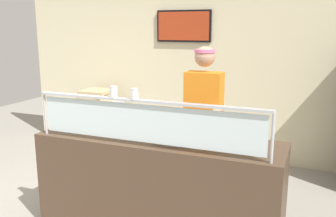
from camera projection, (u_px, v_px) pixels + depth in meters
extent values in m
plane|color=gray|center=(182.00, 202.00, 4.21)|extent=(12.00, 12.00, 0.00)
cube|color=beige|center=(222.00, 69.00, 5.44)|extent=(6.69, 0.08, 2.70)
cube|color=black|center=(184.00, 26.00, 5.47)|extent=(0.84, 0.04, 0.46)
cube|color=#B23819|center=(183.00, 26.00, 5.45)|extent=(0.79, 0.01, 0.41)
cube|color=#4C3828|center=(158.00, 186.00, 3.51)|extent=(2.29, 0.67, 0.95)
cylinder|color=#B2B5BC|center=(45.00, 113.00, 3.50)|extent=(0.02, 0.02, 0.41)
cylinder|color=#B2B5BC|center=(273.00, 137.00, 2.73)|extent=(0.02, 0.02, 0.41)
cube|color=silver|center=(145.00, 124.00, 3.12)|extent=(2.03, 0.01, 0.33)
cube|color=#B2B5BC|center=(145.00, 101.00, 3.08)|extent=(2.09, 0.06, 0.02)
cylinder|color=#9EA0A8|center=(177.00, 139.00, 3.37)|extent=(0.46, 0.46, 0.01)
cylinder|color=tan|center=(177.00, 137.00, 3.37)|extent=(0.44, 0.44, 0.02)
cylinder|color=#D65B2D|center=(177.00, 136.00, 3.37)|extent=(0.38, 0.38, 0.01)
cube|color=#ADAFB7|center=(179.00, 136.00, 3.34)|extent=(0.14, 0.29, 0.01)
cylinder|color=white|center=(114.00, 93.00, 3.17)|extent=(0.06, 0.06, 0.08)
cylinder|color=white|center=(114.00, 94.00, 3.18)|extent=(0.05, 0.05, 0.05)
cylinder|color=silver|center=(113.00, 87.00, 3.16)|extent=(0.06, 0.06, 0.02)
cylinder|color=white|center=(134.00, 95.00, 3.10)|extent=(0.07, 0.07, 0.07)
cylinder|color=red|center=(135.00, 96.00, 3.10)|extent=(0.06, 0.06, 0.05)
cylinder|color=silver|center=(134.00, 89.00, 3.09)|extent=(0.06, 0.06, 0.02)
cylinder|color=#23232D|center=(193.00, 165.00, 4.05)|extent=(0.13, 0.13, 0.95)
cylinder|color=#23232D|center=(212.00, 168.00, 3.97)|extent=(0.13, 0.13, 0.95)
cube|color=orange|center=(204.00, 98.00, 3.85)|extent=(0.38, 0.21, 0.55)
sphere|color=tan|center=(205.00, 57.00, 3.75)|extent=(0.21, 0.21, 0.21)
cylinder|color=pink|center=(205.00, 51.00, 3.74)|extent=(0.21, 0.21, 0.04)
cylinder|color=tan|center=(215.00, 113.00, 3.60)|extent=(0.08, 0.34, 0.08)
cube|color=#B7BABF|center=(98.00, 126.00, 5.89)|extent=(0.70, 0.55, 0.81)
cube|color=tan|center=(97.00, 100.00, 5.80)|extent=(0.46, 0.46, 0.04)
cube|color=tan|center=(96.00, 97.00, 5.80)|extent=(0.44, 0.44, 0.04)
cube|color=tan|center=(96.00, 94.00, 5.78)|extent=(0.46, 0.46, 0.04)
cube|color=tan|center=(97.00, 91.00, 5.77)|extent=(0.45, 0.45, 0.04)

